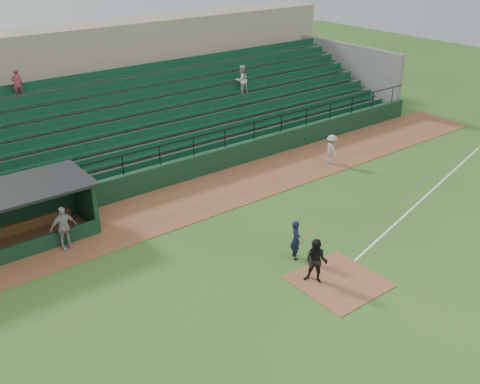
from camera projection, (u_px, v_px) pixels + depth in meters
ground at (319, 270)px, 21.00m from camera, size 90.00×90.00×0.00m
warning_track at (202, 196)px, 26.70m from camera, size 40.00×4.00×0.03m
home_plate_dirt at (339, 281)px, 20.28m from camera, size 3.00×3.00×0.03m
foul_line at (420, 201)px, 26.25m from camera, size 17.49×4.44×0.01m
stadium_structure at (119, 110)px, 31.73m from camera, size 38.00×13.08×6.40m
batter_at_plate at (296, 240)px, 21.42m from camera, size 1.10×0.73×1.65m
umpire at (316, 262)px, 19.89m from camera, size 1.02×1.09×1.78m
runner at (332, 149)px, 30.12m from camera, size 0.81×1.16×1.63m
dugout_player_a at (63, 228)px, 22.00m from camera, size 1.10×0.46×1.86m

